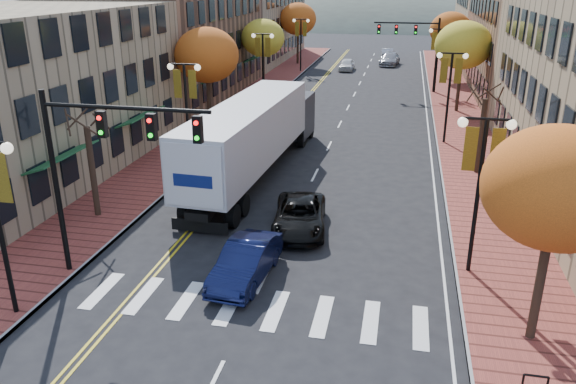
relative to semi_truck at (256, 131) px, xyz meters
The scene contains 30 objects.
ground 15.93m from the semi_truck, 78.14° to the right, with size 200.00×200.00×0.00m, color black.
sidewalk_left 18.23m from the semi_truck, 108.63° to the left, with size 4.00×85.00×0.15m, color brown.
sidewalk_right 21.18m from the semi_truck, 54.44° to the left, with size 4.00×85.00×0.15m, color brown.
building_left_near 14.11m from the semi_truck, behind, with size 12.00×22.00×9.00m, color #9E8966.
building_left_mid 24.96m from the semi_truck, 123.74° to the left, with size 12.00×24.00×11.00m, color brown.
building_left_far 47.70m from the semi_truck, 106.80° to the left, with size 12.00×26.00×9.50m, color #9E8966.
building_right_mid 34.45m from the semi_truck, 50.77° to the left, with size 15.00×24.00×10.00m, color brown.
building_right_far 53.33m from the semi_truck, 65.91° to the left, with size 15.00×20.00×11.00m, color #9E8966.
tree_left_a 9.38m from the semi_truck, 127.98° to the right, with size 0.28×0.28×4.20m.
tree_left_b 10.76m from the semi_truck, 123.81° to the left, with size 4.48×4.48×7.21m.
tree_left_c 25.40m from the semi_truck, 103.19° to the left, with size 4.16×4.16×6.69m.
tree_left_d 43.11m from the semi_truck, 97.71° to the left, with size 4.61×4.61×7.42m.
tree_right_a 18.30m from the semi_truck, 47.58° to the right, with size 4.16×4.16×6.69m.
tree_right_b 12.51m from the semi_truck, 12.06° to the left, with size 0.28×0.28×4.20m.
tree_right_c 22.46m from the semi_truck, 56.69° to the left, with size 4.48×4.48×7.21m.
tree_right_d 36.81m from the semi_truck, 70.54° to the left, with size 4.35×4.35×7.00m.
lamp_left_b 4.65m from the semi_truck, behind, with size 1.96×0.36×6.05m.
lamp_left_c 19.17m from the semi_truck, 102.91° to the left, with size 1.96×0.36×6.05m.
lamp_left_d 36.90m from the semi_truck, 96.65° to the left, with size 1.96×0.36×6.05m.
lamp_right_a 14.36m from the semi_truck, 41.17° to the right, with size 1.96×0.36×6.05m.
lamp_right_b 13.87m from the semi_truck, 38.75° to the left, with size 1.96×0.36×6.05m.
lamp_right_c 28.75m from the semi_truck, 68.04° to the left, with size 1.96×0.36×6.05m.
traffic_mast_near 12.81m from the semi_truck, 100.27° to the right, with size 6.10×0.35×7.00m.
traffic_mast_far 28.10m from the semi_truck, 71.88° to the left, with size 6.10×0.34×7.00m.
semi_truck is the anchor object (origin of this frame).
navy_sedan 11.95m from the semi_truck, 77.36° to the right, with size 1.54×4.40×1.45m, color #0E1338.
black_suv 7.98m from the semi_truck, 61.22° to the right, with size 2.24×4.85×1.35m, color black.
car_far_white 39.16m from the semi_truck, 88.65° to the left, with size 1.62×4.02×1.37m, color silver.
car_far_silver 44.85m from the semi_truck, 82.54° to the left, with size 2.11×5.19×1.51m, color #95959C.
car_far_oncoming 50.54m from the semi_truck, 84.04° to the left, with size 1.51×4.33×1.43m, color #ADADB5.
Camera 1 is at (4.61, -13.83, 10.57)m, focal length 35.00 mm.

